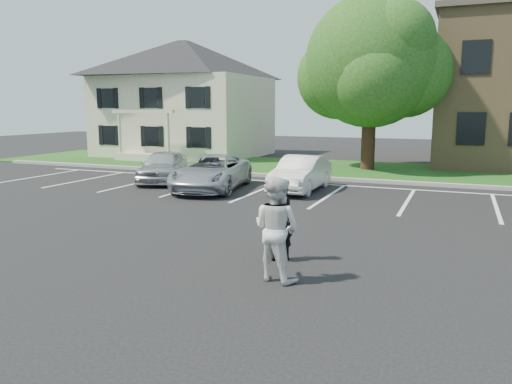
% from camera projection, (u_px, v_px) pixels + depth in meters
% --- Properties ---
extents(ground_plane, '(90.00, 90.00, 0.00)m').
position_uv_depth(ground_plane, '(239.00, 254.00, 11.06)').
color(ground_plane, black).
rests_on(ground_plane, ground).
extents(curb, '(40.00, 0.30, 0.15)m').
position_uv_depth(curb, '(351.00, 180.00, 21.99)').
color(curb, gray).
rests_on(curb, ground).
extents(grass_strip, '(44.00, 8.00, 0.08)m').
position_uv_depth(grass_strip, '(367.00, 170.00, 25.64)').
color(grass_strip, '#12480D').
rests_on(grass_strip, ground).
extents(stall_lines, '(34.00, 5.36, 0.01)m').
position_uv_depth(stall_lines, '(371.00, 194.00, 18.69)').
color(stall_lines, white).
rests_on(stall_lines, ground).
extents(house, '(10.30, 9.22, 7.60)m').
position_uv_depth(house, '(185.00, 99.00, 33.51)').
color(house, beige).
rests_on(house, ground).
extents(tree, '(7.80, 7.20, 8.80)m').
position_uv_depth(tree, '(373.00, 65.00, 25.05)').
color(tree, black).
rests_on(tree, ground).
extents(man_black_suit, '(0.73, 0.71, 1.68)m').
position_uv_depth(man_black_suit, '(280.00, 221.00, 10.53)').
color(man_black_suit, black).
rests_on(man_black_suit, ground).
extents(man_white_shirt, '(1.13, 0.98, 1.97)m').
position_uv_depth(man_white_shirt, '(276.00, 229.00, 9.30)').
color(man_white_shirt, silver).
rests_on(man_white_shirt, ground).
extents(car_silver_west, '(2.82, 4.37, 1.38)m').
position_uv_depth(car_silver_west, '(163.00, 166.00, 21.77)').
color(car_silver_west, silver).
rests_on(car_silver_west, ground).
extents(car_silver_minivan, '(3.09, 5.27, 1.38)m').
position_uv_depth(car_silver_minivan, '(212.00, 172.00, 19.71)').
color(car_silver_minivan, '#B2B5BB').
rests_on(car_silver_minivan, ground).
extents(car_white_sedan, '(1.45, 4.13, 1.36)m').
position_uv_depth(car_white_sedan, '(301.00, 174.00, 19.43)').
color(car_white_sedan, silver).
rests_on(car_white_sedan, ground).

